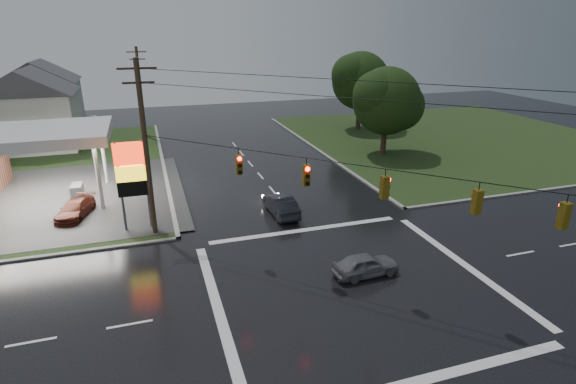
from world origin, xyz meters
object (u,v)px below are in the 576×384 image
object	(u,v)px
pylon_sign	(132,172)
utility_pole_nw	(146,148)
house_near	(31,108)
house_far	(41,93)
car_north	(281,205)
tree_ne_near	(388,101)
tree_ne_far	(361,81)
utility_pole_n	(141,91)
car_crossing	(366,265)
car_pump	(75,209)

from	to	relation	value
pylon_sign	utility_pole_nw	size ratio (longest dim) A/B	0.55
house_near	house_far	size ratio (longest dim) A/B	1.00
house_near	car_north	distance (m)	33.08
house_far	tree_ne_near	bearing A→B (deg)	-35.77
utility_pole_nw	tree_ne_far	world-z (taller)	utility_pole_nw
utility_pole_nw	car_north	size ratio (longest dim) A/B	2.53
utility_pole_n	car_crossing	world-z (taller)	utility_pole_n
pylon_sign	utility_pole_n	bearing A→B (deg)	87.92
house_far	tree_ne_near	distance (m)	44.50
car_pump	car_north	bearing A→B (deg)	1.17
pylon_sign	tree_ne_far	bearing A→B (deg)	40.35
pylon_sign	car_pump	size ratio (longest dim) A/B	1.46
utility_pole_nw	utility_pole_n	xyz separation A→B (m)	(0.00, 28.50, -0.25)
tree_ne_far	car_pump	world-z (taller)	tree_ne_far
house_near	house_far	xyz separation A→B (m)	(-1.00, 12.00, 0.00)
house_near	tree_ne_far	size ratio (longest dim) A/B	1.13
house_far	car_crossing	bearing A→B (deg)	-64.01
tree_ne_far	car_north	bearing A→B (deg)	-126.83
house_near	tree_ne_far	world-z (taller)	tree_ne_far
tree_ne_far	car_pump	size ratio (longest dim) A/B	2.39
house_far	tree_ne_far	xyz separation A→B (m)	(39.10, -14.01, 1.77)
tree_ne_near	car_pump	size ratio (longest dim) A/B	2.19
house_near	utility_pole_n	bearing A→B (deg)	9.91
tree_ne_near	car_pump	xyz separation A→B (m)	(-28.84, -7.99, -4.97)
house_far	car_pump	bearing A→B (deg)	-77.96
pylon_sign	house_near	world-z (taller)	house_near
car_pump	pylon_sign	bearing A→B (deg)	-22.68
utility_pole_nw	car_north	bearing A→B (deg)	3.47
car_crossing	car_pump	bearing A→B (deg)	47.64
car_crossing	car_north	bearing A→B (deg)	9.41
car_pump	car_crossing	bearing A→B (deg)	-23.01
pylon_sign	car_north	size ratio (longest dim) A/B	1.38
car_north	pylon_sign	bearing A→B (deg)	-5.03
pylon_sign	tree_ne_far	size ratio (longest dim) A/B	0.61
house_far	car_pump	world-z (taller)	house_far
pylon_sign	car_crossing	distance (m)	15.61
tree_ne_near	car_crossing	bearing A→B (deg)	-121.37
pylon_sign	house_near	xyz separation A→B (m)	(-10.45, 25.50, 0.39)
tree_ne_near	car_crossing	distance (m)	25.48
car_pump	house_near	bearing A→B (deg)	122.97
utility_pole_nw	tree_ne_near	size ratio (longest dim) A/B	1.22
utility_pole_nw	tree_ne_far	bearing A→B (deg)	42.59
pylon_sign	house_near	distance (m)	27.56
utility_pole_n	pylon_sign	bearing A→B (deg)	-92.08
utility_pole_n	car_crossing	bearing A→B (deg)	-74.11
car_crossing	car_pump	distance (m)	20.71
tree_ne_far	car_pump	distance (m)	38.02
pylon_sign	tree_ne_near	world-z (taller)	tree_ne_near
tree_ne_near	tree_ne_far	world-z (taller)	tree_ne_far
car_north	house_far	bearing A→B (deg)	-63.12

